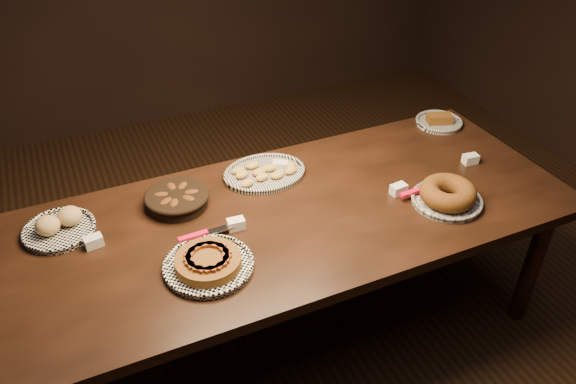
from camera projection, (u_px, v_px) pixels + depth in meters
name	position (u px, v px, depth m)	size (l,w,h in m)	color
ground	(295.00, 329.00, 2.82)	(5.00, 5.00, 0.00)	black
buffet_table	(297.00, 224.00, 2.43)	(2.40, 1.00, 0.75)	black
apple_tart_plate	(208.00, 263.00, 2.08)	(0.37, 0.36, 0.06)	white
madeleine_platter	(264.00, 173.00, 2.59)	(0.38, 0.31, 0.04)	black
bundt_cake_plate	(447.00, 195.00, 2.41)	(0.33, 0.31, 0.10)	black
croissant_basket	(177.00, 198.00, 2.39)	(0.28, 0.28, 0.07)	black
bread_roll_plate	(59.00, 226.00, 2.25)	(0.29, 0.29, 0.09)	white
loaf_plate	(439.00, 121.00, 3.00)	(0.25, 0.25, 0.06)	black
tent_cards	(304.00, 193.00, 2.45)	(1.81, 0.45, 0.04)	white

